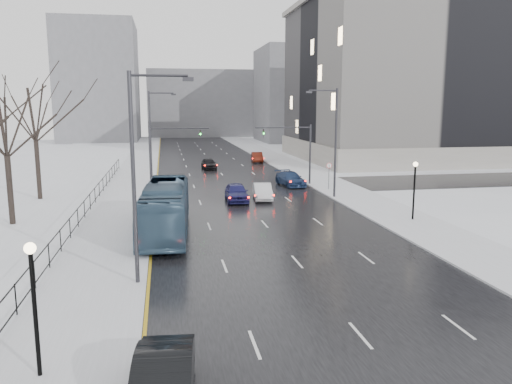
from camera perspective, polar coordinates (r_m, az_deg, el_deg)
road at (r=64.30m, az=-4.14°, el=2.27°), size 16.00×150.00×0.04m
cross_road at (r=52.51m, az=-2.69°, el=0.58°), size 130.00×10.00×0.04m
sidewalk_left at (r=64.01m, az=-13.52°, el=2.04°), size 5.00×150.00×0.16m
sidewalk_right at (r=66.25m, az=4.93°, el=2.53°), size 5.00×150.00×0.16m
park_strip at (r=65.23m, az=-21.88°, el=1.73°), size 14.00×150.00×0.12m
tree_park_d at (r=39.81m, az=-26.02°, el=-3.45°), size 8.75×8.75×12.50m
tree_park_e at (r=49.41m, az=-23.42°, el=-0.84°), size 9.45×9.45×13.50m
iron_fence at (r=34.73m, az=-20.22°, el=-3.34°), size 0.06×70.00×1.30m
streetlight_r_mid at (r=46.01m, az=8.83°, el=6.18°), size 2.95×0.25×10.00m
streetlight_l_near at (r=23.56m, az=-13.31°, el=2.65°), size 2.95×0.25×10.00m
streetlight_l_far at (r=55.45m, az=-11.75°, el=6.70°), size 2.95×0.25×10.00m
lamppost_l at (r=16.81m, az=-24.10°, el=-10.21°), size 0.36×0.36×4.28m
lamppost_r_mid at (r=38.29m, az=17.67°, el=1.09°), size 0.36×0.36×4.28m
mast_signal_right at (r=53.48m, az=5.11°, el=5.13°), size 6.10×0.33×6.50m
mast_signal_left at (r=51.54m, az=-10.85°, el=4.82°), size 6.10×0.33×6.50m
no_uturn_sign at (r=50.42m, az=8.35°, el=2.72°), size 0.60×0.06×2.70m
civic_building at (r=86.30m, az=19.03°, el=11.14°), size 41.00×31.00×24.80m
bldg_far_right at (r=123.44m, az=6.13°, el=10.96°), size 24.00×20.00×22.00m
bldg_far_left at (r=129.36m, az=-17.49°, el=11.85°), size 18.00×22.00×28.00m
bldg_far_center at (r=143.78m, az=-6.16°, el=10.00°), size 30.00×18.00×18.00m
sedan_left_near at (r=15.10m, az=-10.60°, el=-20.73°), size 2.06×4.88×1.57m
bus at (r=33.58m, az=-10.30°, el=-1.90°), size 3.59×12.22×3.36m
sedan_center_near at (r=44.42m, az=-2.25°, el=-0.03°), size 2.10×4.83×1.62m
sedan_right_near at (r=45.24m, az=0.75°, el=0.06°), size 2.03×4.62×1.47m
sedan_right_far at (r=53.27m, az=3.96°, el=1.52°), size 2.74×5.32×1.48m
sedan_center_far at (r=67.41m, az=-5.42°, el=3.25°), size 1.96×4.39×1.47m
sedan_right_distant at (r=75.61m, az=0.13°, el=4.00°), size 2.01×4.60×1.47m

